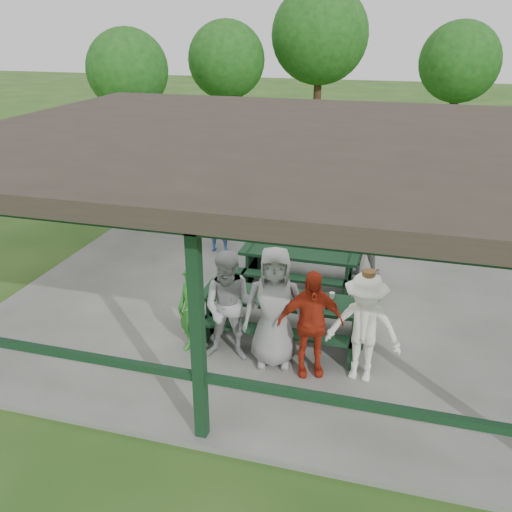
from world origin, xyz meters
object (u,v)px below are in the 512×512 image
(contestant_green, at_px, (192,311))
(spectator_lblue, at_px, (271,234))
(contestant_grey_left, at_px, (230,307))
(contestant_white_fedora, at_px, (364,328))
(spectator_grey, at_px, (364,236))
(contestant_red, at_px, (310,323))
(picnic_table_far, at_px, (299,264))
(picnic_table_near, at_px, (283,312))
(pickup_truck, at_px, (338,176))
(contestant_grey_mid, at_px, (274,307))
(spectator_blue, at_px, (219,217))
(farm_trailer, at_px, (227,155))

(contestant_green, distance_m, spectator_lblue, 3.70)
(contestant_grey_left, xyz_separation_m, spectator_lblue, (-0.27, 3.70, -0.19))
(contestant_grey_left, height_order, contestant_white_fedora, contestant_grey_left)
(spectator_grey, bearing_deg, contestant_red, 80.93)
(picnic_table_far, xyz_separation_m, contestant_green, (-1.16, -2.82, 0.28))
(picnic_table_near, height_order, picnic_table_far, same)
(picnic_table_far, distance_m, contestant_green, 3.06)
(picnic_table_near, relative_size, pickup_truck, 0.53)
(contestant_green, xyz_separation_m, spectator_lblue, (0.36, 3.69, -0.02))
(contestant_grey_mid, bearing_deg, contestant_red, -22.59)
(spectator_lblue, bearing_deg, spectator_blue, -9.66)
(contestant_red, xyz_separation_m, spectator_blue, (-2.88, 4.15, -0.02))
(farm_trailer, bearing_deg, picnic_table_near, -55.80)
(contestant_white_fedora, xyz_separation_m, pickup_truck, (-1.59, 9.16, -0.24))
(spectator_blue, bearing_deg, pickup_truck, -115.08)
(picnic_table_near, height_order, spectator_grey, spectator_grey)
(contestant_white_fedora, relative_size, spectator_grey, 1.05)
(contestant_green, bearing_deg, contestant_grey_left, 17.52)
(pickup_truck, bearing_deg, contestant_white_fedora, -169.46)
(picnic_table_far, bearing_deg, contestant_grey_mid, -86.78)
(contestant_green, bearing_deg, farm_trailer, 124.02)
(spectator_grey, bearing_deg, contestant_white_fedora, 92.51)
(pickup_truck, bearing_deg, picnic_table_near, -177.89)
(contestant_grey_mid, xyz_separation_m, pickup_truck, (-0.24, 9.11, -0.34))
(picnic_table_near, bearing_deg, pickup_truck, 91.44)
(farm_trailer, bearing_deg, contestant_green, -63.30)
(contestant_white_fedora, height_order, farm_trailer, contestant_white_fedora)
(picnic_table_far, distance_m, contestant_grey_mid, 2.80)
(contestant_red, bearing_deg, pickup_truck, 75.86)
(contestant_grey_left, height_order, spectator_blue, contestant_grey_left)
(contestant_red, xyz_separation_m, spectator_grey, (0.43, 3.85, -0.01))
(spectator_lblue, xyz_separation_m, farm_trailer, (-3.46, 7.41, -0.12))
(contestant_grey_left, xyz_separation_m, contestant_grey_mid, (0.67, 0.08, 0.06))
(contestant_green, xyz_separation_m, contestant_grey_left, (0.64, -0.01, 0.17))
(picnic_table_near, distance_m, picnic_table_far, 2.00)
(contestant_red, relative_size, spectator_blue, 1.03)
(contestant_red, distance_m, spectator_lblue, 4.03)
(contestant_red, height_order, spectator_blue, contestant_red)
(spectator_lblue, bearing_deg, contestant_red, 120.01)
(spectator_lblue, relative_size, spectator_grey, 0.86)
(farm_trailer, bearing_deg, contestant_red, -54.76)
(contestant_grey_mid, height_order, spectator_blue, contestant_grey_mid)
(picnic_table_near, xyz_separation_m, contestant_green, (-1.28, -0.82, 0.27))
(picnic_table_near, relative_size, contestant_green, 1.86)
(picnic_table_near, height_order, contestant_red, contestant_red)
(picnic_table_near, bearing_deg, spectator_blue, 124.63)
(spectator_blue, bearing_deg, farm_trailer, -76.15)
(picnic_table_far, height_order, spectator_blue, spectator_blue)
(picnic_table_far, bearing_deg, contestant_red, -75.61)
(picnic_table_far, bearing_deg, spectator_lblue, 132.58)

